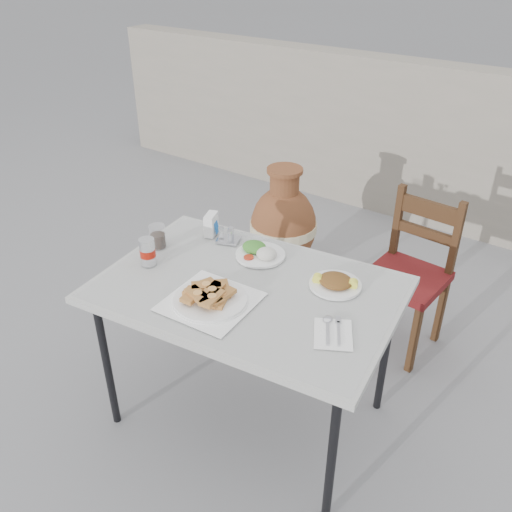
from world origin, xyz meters
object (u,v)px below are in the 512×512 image
Objects in this scene: condiment_caddy at (228,237)px; terracotta_urn at (283,227)px; pide_plate at (210,295)px; chair at (409,273)px; cafe_table at (248,296)px; soda_can at (148,252)px; napkin_holder at (211,224)px; salad_chopped_plate at (335,282)px; salad_rice_plate at (260,252)px; cola_glass at (158,238)px.

condiment_caddy reaches higher than terracotta_urn.
chair is (0.42, 1.12, -0.33)m from pide_plate.
soda_can is (-0.46, -0.11, 0.11)m from cafe_table.
cafe_table is 12.24× the size of napkin_holder.
salad_chopped_plate is 0.82m from soda_can.
pide_plate is 0.56m from napkin_holder.
salad_rice_plate is at bearing 43.20° from soda_can.
salad_chopped_plate is 2.02× the size of napkin_holder.
condiment_caddy is 0.16× the size of terracotta_urn.
pide_plate is at bearing -107.20° from cafe_table.
terracotta_urn is (-0.26, 0.90, -0.42)m from condiment_caddy.
cola_glass reaches higher than salad_chopped_plate.
condiment_caddy is at bearing 139.94° from cafe_table.
cola_glass is (-0.82, -0.19, 0.03)m from salad_chopped_plate.
salad_chopped_plate is at bearing 35.30° from cafe_table.
napkin_holder is at bearing -133.77° from chair.
salad_chopped_plate is at bearing 12.69° from cola_glass.
cola_glass is (-0.47, 0.20, 0.02)m from pide_plate.
napkin_holder is 0.14× the size of terracotta_urn.
soda_can is at bearing -118.40° from napkin_holder.
terracotta_urn is at bearing 172.33° from chair.
napkin_holder is 0.86× the size of condiment_caddy.
cola_glass is at bearing -154.81° from salad_rice_plate.
salad_rice_plate is 0.31m from napkin_holder.
cafe_table is 3.72× the size of pide_plate.
pide_plate is 1.57× the size of salad_rice_plate.
napkin_holder is at bearing 175.48° from condiment_caddy.
salad_chopped_plate is 0.25× the size of chair.
condiment_caddy is at bearing -129.14° from chair.
cola_glass is 0.32m from condiment_caddy.
pide_plate is at bearing -132.32° from salad_chopped_plate.
salad_rice_plate is (-0.10, 0.23, 0.07)m from cafe_table.
chair reaches higher than salad_rice_plate.
chair reaches higher than pide_plate.
pide_plate is at bearing -83.94° from salad_rice_plate.
terracotta_urn reaches higher than cafe_table.
chair is at bearing -12.10° from terracotta_urn.
terracotta_urn is (-0.46, 0.92, -0.41)m from salad_rice_plate.
pide_plate is 0.41m from soda_can.
napkin_holder reaches higher than terracotta_urn.
soda_can is 0.40m from condiment_caddy.
pide_plate is (-0.05, -0.17, 0.08)m from cafe_table.
soda_can is 0.99× the size of condiment_caddy.
cafe_table is 0.26m from salad_rice_plate.
pide_plate is 0.51m from cola_glass.
pide_plate is 1.63× the size of salad_chopped_plate.
pide_plate reaches higher than cafe_table.
salad_rice_plate is 0.39m from salad_chopped_plate.
soda_can is at bearing -166.33° from cafe_table.
terracotta_urn is (-0.50, 1.32, -0.42)m from pide_plate.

